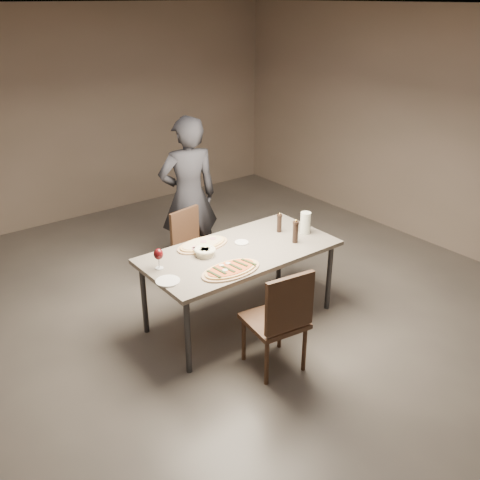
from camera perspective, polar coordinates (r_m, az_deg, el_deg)
room at (r=4.65m, az=0.00°, el=6.17°), size 7.00×7.00×7.00m
dining_table at (r=4.92m, az=0.00°, el=-1.66°), size 1.80×0.90×0.75m
zucchini_pizza at (r=4.52m, az=-0.99°, el=-3.15°), size 0.56×0.31×0.05m
ham_pizza at (r=4.97m, az=-4.00°, el=-0.47°), size 0.52×0.29×0.04m
bread_basket at (r=4.78m, az=-3.76°, el=-1.21°), size 0.20×0.20×0.07m
oil_dish at (r=5.02m, az=0.17°, el=-0.28°), size 0.13×0.13×0.02m
pepper_mill_left at (r=5.24m, az=4.22°, el=1.84°), size 0.05×0.05×0.20m
pepper_mill_right at (r=5.02m, az=5.94°, el=0.89°), size 0.06×0.06×0.23m
carafe at (r=5.24m, az=7.00°, el=1.83°), size 0.10×0.10×0.21m
wine_glass at (r=4.56m, az=-8.69°, el=-1.57°), size 0.08×0.08×0.19m
side_plate at (r=4.40m, az=-7.71°, el=-4.37°), size 0.20×0.20×0.01m
chair_near at (r=4.33m, az=4.36°, el=-8.14°), size 0.51×0.51×0.95m
chair_far at (r=5.65m, az=-5.14°, el=-0.51°), size 0.47×0.47×0.85m
diner at (r=5.83m, az=-5.51°, el=4.59°), size 0.73×0.57×1.77m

